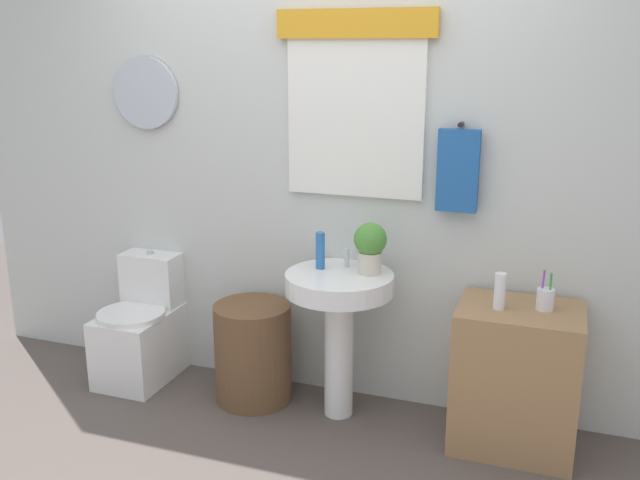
{
  "coord_description": "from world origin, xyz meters",
  "views": [
    {
      "loc": [
        1.2,
        -2.34,
        1.88
      ],
      "look_at": [
        0.08,
        0.8,
        0.96
      ],
      "focal_mm": 39.5,
      "sensor_mm": 36.0,
      "label": 1
    }
  ],
  "objects_px": {
    "laundry_hamper": "(253,352)",
    "wooden_cabinet": "(516,378)",
    "lotion_bottle": "(500,291)",
    "toilet": "(142,331)",
    "soap_bottle": "(320,251)",
    "pedestal_sink": "(339,307)",
    "potted_plant": "(370,245)",
    "toothbrush_cup": "(545,299)"
  },
  "relations": [
    {
      "from": "toilet",
      "to": "lotion_bottle",
      "type": "xyz_separation_m",
      "value": [
        2.0,
        -0.07,
        0.51
      ]
    },
    {
      "from": "toilet",
      "to": "laundry_hamper",
      "type": "bearing_deg",
      "value": -2.43
    },
    {
      "from": "soap_bottle",
      "to": "toilet",
      "type": "bearing_deg",
      "value": -178.99
    },
    {
      "from": "wooden_cabinet",
      "to": "toothbrush_cup",
      "type": "bearing_deg",
      "value": 11.36
    },
    {
      "from": "potted_plant",
      "to": "lotion_bottle",
      "type": "bearing_deg",
      "value": -8.77
    },
    {
      "from": "lotion_bottle",
      "to": "toothbrush_cup",
      "type": "bearing_deg",
      "value": 16.71
    },
    {
      "from": "laundry_hamper",
      "to": "wooden_cabinet",
      "type": "relative_size",
      "value": 0.77
    },
    {
      "from": "soap_bottle",
      "to": "lotion_bottle",
      "type": "distance_m",
      "value": 0.92
    },
    {
      "from": "wooden_cabinet",
      "to": "potted_plant",
      "type": "xyz_separation_m",
      "value": [
        -0.75,
        0.06,
        0.57
      ]
    },
    {
      "from": "toilet",
      "to": "wooden_cabinet",
      "type": "relative_size",
      "value": 1.04
    },
    {
      "from": "potted_plant",
      "to": "toothbrush_cup",
      "type": "relative_size",
      "value": 1.4
    },
    {
      "from": "toilet",
      "to": "pedestal_sink",
      "type": "relative_size",
      "value": 0.94
    },
    {
      "from": "pedestal_sink",
      "to": "wooden_cabinet",
      "type": "bearing_deg",
      "value": 0.0
    },
    {
      "from": "toilet",
      "to": "potted_plant",
      "type": "xyz_separation_m",
      "value": [
        1.35,
        0.03,
        0.64
      ]
    },
    {
      "from": "lotion_bottle",
      "to": "wooden_cabinet",
      "type": "bearing_deg",
      "value": 21.78
    },
    {
      "from": "wooden_cabinet",
      "to": "toothbrush_cup",
      "type": "distance_m",
      "value": 0.42
    },
    {
      "from": "toilet",
      "to": "toothbrush_cup",
      "type": "distance_m",
      "value": 2.25
    },
    {
      "from": "pedestal_sink",
      "to": "potted_plant",
      "type": "distance_m",
      "value": 0.36
    },
    {
      "from": "laundry_hamper",
      "to": "wooden_cabinet",
      "type": "height_order",
      "value": "wooden_cabinet"
    },
    {
      "from": "toilet",
      "to": "soap_bottle",
      "type": "relative_size",
      "value": 3.83
    },
    {
      "from": "laundry_hamper",
      "to": "pedestal_sink",
      "type": "bearing_deg",
      "value": 0.0
    },
    {
      "from": "pedestal_sink",
      "to": "toothbrush_cup",
      "type": "relative_size",
      "value": 4.2
    },
    {
      "from": "toilet",
      "to": "lotion_bottle",
      "type": "height_order",
      "value": "lotion_bottle"
    },
    {
      "from": "soap_bottle",
      "to": "lotion_bottle",
      "type": "xyz_separation_m",
      "value": [
        0.91,
        -0.09,
        -0.08
      ]
    },
    {
      "from": "lotion_bottle",
      "to": "toilet",
      "type": "bearing_deg",
      "value": 177.98
    },
    {
      "from": "soap_bottle",
      "to": "lotion_bottle",
      "type": "height_order",
      "value": "soap_bottle"
    },
    {
      "from": "toilet",
      "to": "lotion_bottle",
      "type": "relative_size",
      "value": 4.27
    },
    {
      "from": "wooden_cabinet",
      "to": "lotion_bottle",
      "type": "distance_m",
      "value": 0.45
    },
    {
      "from": "laundry_hamper",
      "to": "toothbrush_cup",
      "type": "distance_m",
      "value": 1.56
    },
    {
      "from": "pedestal_sink",
      "to": "potted_plant",
      "type": "height_order",
      "value": "potted_plant"
    },
    {
      "from": "pedestal_sink",
      "to": "toothbrush_cup",
      "type": "height_order",
      "value": "toothbrush_cup"
    },
    {
      "from": "soap_bottle",
      "to": "laundry_hamper",
      "type": "bearing_deg",
      "value": -172.32
    },
    {
      "from": "potted_plant",
      "to": "wooden_cabinet",
      "type": "bearing_deg",
      "value": -4.58
    },
    {
      "from": "toilet",
      "to": "potted_plant",
      "type": "relative_size",
      "value": 2.82
    },
    {
      "from": "lotion_bottle",
      "to": "soap_bottle",
      "type": "bearing_deg",
      "value": 174.34
    },
    {
      "from": "laundry_hamper",
      "to": "soap_bottle",
      "type": "xyz_separation_m",
      "value": [
        0.37,
        0.05,
        0.6
      ]
    },
    {
      "from": "wooden_cabinet",
      "to": "toothbrush_cup",
      "type": "relative_size",
      "value": 3.82
    },
    {
      "from": "laundry_hamper",
      "to": "lotion_bottle",
      "type": "distance_m",
      "value": 1.38
    },
    {
      "from": "toilet",
      "to": "laundry_hamper",
      "type": "relative_size",
      "value": 1.34
    },
    {
      "from": "toothbrush_cup",
      "to": "pedestal_sink",
      "type": "bearing_deg",
      "value": -178.83
    },
    {
      "from": "laundry_hamper",
      "to": "toothbrush_cup",
      "type": "relative_size",
      "value": 2.94
    },
    {
      "from": "toilet",
      "to": "soap_bottle",
      "type": "bearing_deg",
      "value": 1.01
    }
  ]
}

